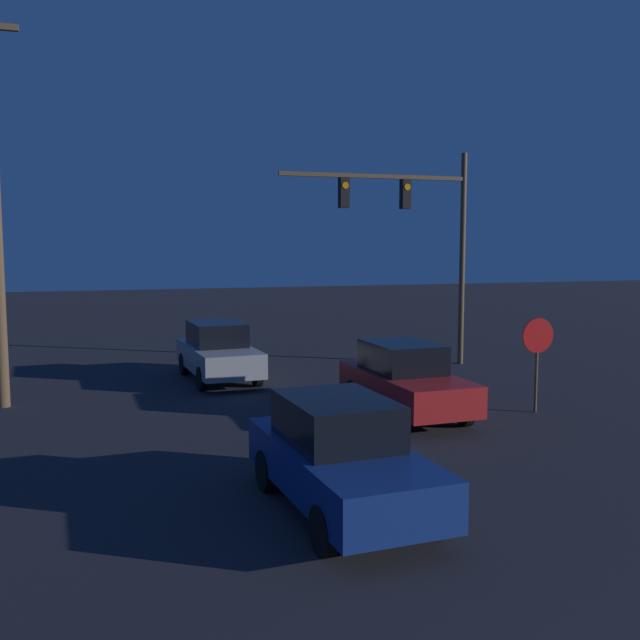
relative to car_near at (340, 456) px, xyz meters
The scene contains 5 objects.
car_near is the anchor object (origin of this frame).
car_mid 6.02m from the car_near, 56.72° to the left, with size 1.80×4.10×1.64m.
car_far 10.48m from the car_near, 89.99° to the left, with size 1.92×4.15×1.64m.
traffic_signal_mast 13.11m from the car_near, 59.63° to the left, with size 6.11×0.30×6.69m.
stop_sign 7.68m from the car_near, 34.77° to the left, with size 0.80×0.07×2.18m.
Camera 1 is at (-4.72, -1.90, 3.85)m, focal length 40.00 mm.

